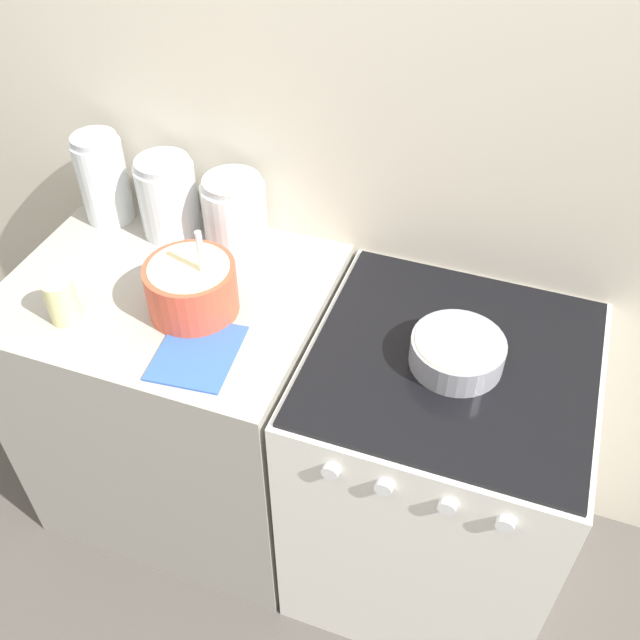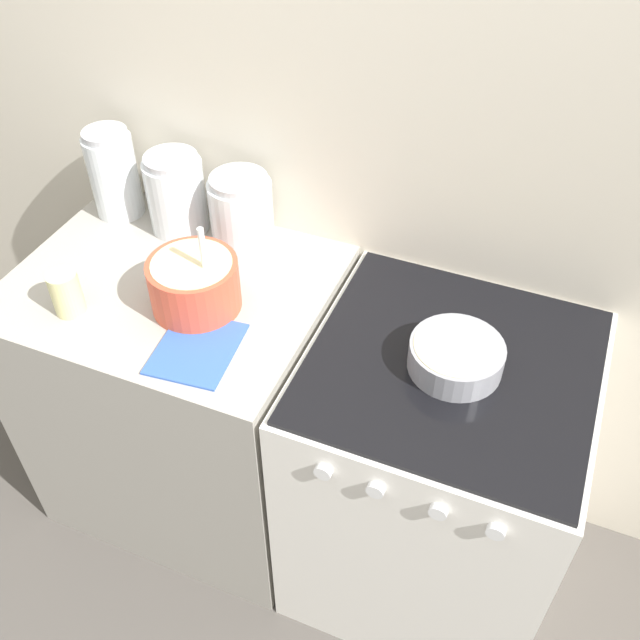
{
  "view_description": "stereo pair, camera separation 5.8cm",
  "coord_description": "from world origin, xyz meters",
  "px_view_note": "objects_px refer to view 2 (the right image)",
  "views": [
    {
      "loc": [
        0.46,
        -0.87,
        2.15
      ],
      "look_at": [
        0.03,
        0.31,
        0.97
      ],
      "focal_mm": 40.0,
      "sensor_mm": 36.0,
      "label": 1
    },
    {
      "loc": [
        0.51,
        -0.85,
        2.15
      ],
      "look_at": [
        0.03,
        0.31,
        0.97
      ],
      "focal_mm": 40.0,
      "sensor_mm": 36.0,
      "label": 2
    }
  ],
  "objects_px": {
    "storage_jar_middle": "(177,198)",
    "storage_jar_left": "(115,179)",
    "mixing_bowl": "(194,282)",
    "tin_can": "(66,293)",
    "baking_pan": "(456,356)",
    "storage_jar_right": "(242,216)",
    "stove": "(432,475)"
  },
  "relations": [
    {
      "from": "mixing_bowl",
      "to": "tin_can",
      "type": "distance_m",
      "value": 0.32
    },
    {
      "from": "storage_jar_middle",
      "to": "stove",
      "type": "bearing_deg",
      "value": -14.91
    },
    {
      "from": "baking_pan",
      "to": "storage_jar_right",
      "type": "bearing_deg",
      "value": 160.05
    },
    {
      "from": "storage_jar_right",
      "to": "mixing_bowl",
      "type": "bearing_deg",
      "value": -87.96
    },
    {
      "from": "baking_pan",
      "to": "storage_jar_right",
      "type": "height_order",
      "value": "storage_jar_right"
    },
    {
      "from": "storage_jar_left",
      "to": "tin_can",
      "type": "relative_size",
      "value": 2.21
    },
    {
      "from": "mixing_bowl",
      "to": "storage_jar_middle",
      "type": "distance_m",
      "value": 0.36
    },
    {
      "from": "stove",
      "to": "storage_jar_left",
      "type": "xyz_separation_m",
      "value": [
        -1.09,
        0.23,
        0.57
      ]
    },
    {
      "from": "baking_pan",
      "to": "storage_jar_middle",
      "type": "bearing_deg",
      "value": 164.43
    },
    {
      "from": "baking_pan",
      "to": "storage_jar_right",
      "type": "distance_m",
      "value": 0.72
    },
    {
      "from": "storage_jar_right",
      "to": "storage_jar_middle",
      "type": "bearing_deg",
      "value": 180.0
    },
    {
      "from": "stove",
      "to": "baking_pan",
      "type": "xyz_separation_m",
      "value": [
        0.0,
        -0.01,
        0.5
      ]
    },
    {
      "from": "baking_pan",
      "to": "tin_can",
      "type": "height_order",
      "value": "tin_can"
    },
    {
      "from": "storage_jar_left",
      "to": "storage_jar_right",
      "type": "height_order",
      "value": "storage_jar_left"
    },
    {
      "from": "baking_pan",
      "to": "tin_can",
      "type": "distance_m",
      "value": 0.97
    },
    {
      "from": "baking_pan",
      "to": "storage_jar_left",
      "type": "bearing_deg",
      "value": 167.27
    },
    {
      "from": "stove",
      "to": "storage_jar_middle",
      "type": "bearing_deg",
      "value": 165.09
    },
    {
      "from": "mixing_bowl",
      "to": "baking_pan",
      "type": "xyz_separation_m",
      "value": [
        0.67,
        0.04,
        -0.04
      ]
    },
    {
      "from": "mixing_bowl",
      "to": "tin_can",
      "type": "height_order",
      "value": "mixing_bowl"
    },
    {
      "from": "mixing_bowl",
      "to": "storage_jar_middle",
      "type": "xyz_separation_m",
      "value": [
        -0.22,
        0.28,
        0.02
      ]
    },
    {
      "from": "mixing_bowl",
      "to": "storage_jar_middle",
      "type": "height_order",
      "value": "mixing_bowl"
    },
    {
      "from": "stove",
      "to": "baking_pan",
      "type": "bearing_deg",
      "value": -69.16
    },
    {
      "from": "storage_jar_middle",
      "to": "storage_jar_right",
      "type": "xyz_separation_m",
      "value": [
        0.21,
        0.0,
        -0.01
      ]
    },
    {
      "from": "storage_jar_right",
      "to": "baking_pan",
      "type": "bearing_deg",
      "value": -19.95
    },
    {
      "from": "baking_pan",
      "to": "storage_jar_left",
      "type": "distance_m",
      "value": 1.12
    },
    {
      "from": "baking_pan",
      "to": "storage_jar_left",
      "type": "relative_size",
      "value": 0.84
    },
    {
      "from": "storage_jar_middle",
      "to": "storage_jar_left",
      "type": "bearing_deg",
      "value": 180.0
    },
    {
      "from": "storage_jar_right",
      "to": "tin_can",
      "type": "bearing_deg",
      "value": -123.15
    },
    {
      "from": "baking_pan",
      "to": "storage_jar_left",
      "type": "xyz_separation_m",
      "value": [
        -1.09,
        0.25,
        0.07
      ]
    },
    {
      "from": "mixing_bowl",
      "to": "storage_jar_left",
      "type": "distance_m",
      "value": 0.51
    },
    {
      "from": "stove",
      "to": "storage_jar_right",
      "type": "height_order",
      "value": "storage_jar_right"
    },
    {
      "from": "tin_can",
      "to": "baking_pan",
      "type": "bearing_deg",
      "value": 10.62
    }
  ]
}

